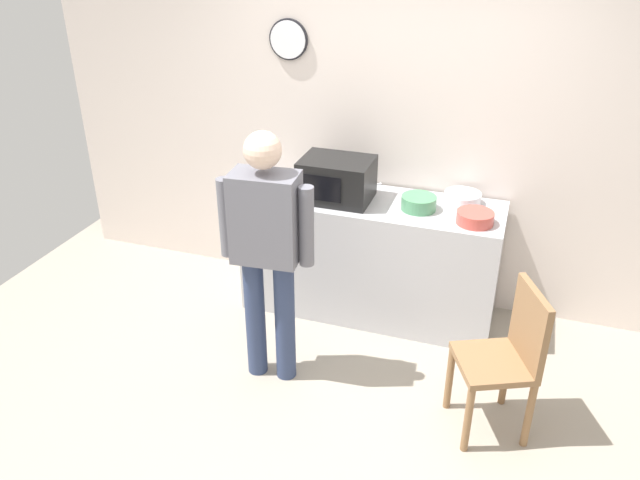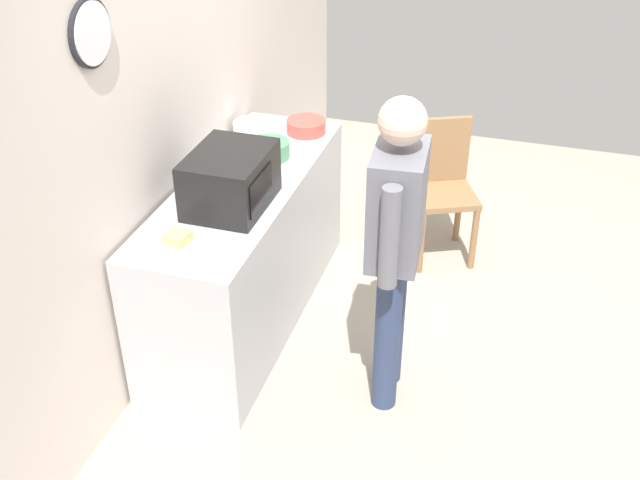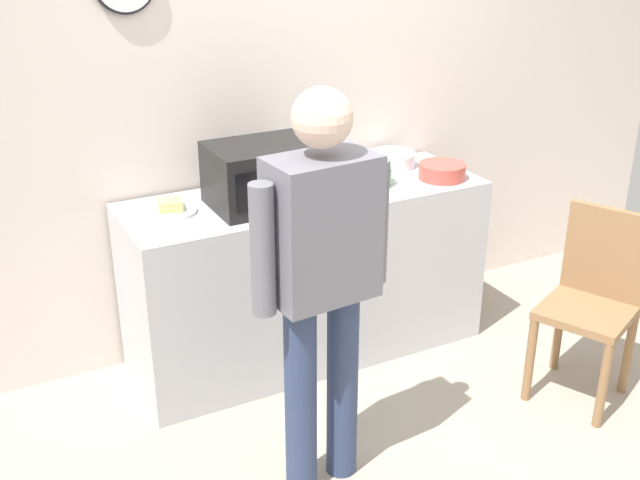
# 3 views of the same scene
# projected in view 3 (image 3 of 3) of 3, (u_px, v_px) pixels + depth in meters

# --- Properties ---
(back_wall) EXTENTS (5.40, 0.13, 2.60)m
(back_wall) POSITION_uv_depth(u_px,v_px,m) (278.00, 101.00, 4.09)
(back_wall) COLOR silver
(back_wall) RESTS_ON ground_plane
(kitchen_counter) EXTENTS (1.86, 0.62, 0.91)m
(kitchen_counter) POSITION_uv_depth(u_px,v_px,m) (307.00, 275.00, 4.11)
(kitchen_counter) COLOR #B7B7BC
(kitchen_counter) RESTS_ON ground_plane
(microwave) EXTENTS (0.50, 0.39, 0.30)m
(microwave) POSITION_uv_depth(u_px,v_px,m) (263.00, 175.00, 3.72)
(microwave) COLOR black
(microwave) RESTS_ON kitchen_counter
(sandwich_plate) EXTENTS (0.25, 0.25, 0.07)m
(sandwich_plate) POSITION_uv_depth(u_px,v_px,m) (170.00, 209.00, 3.67)
(sandwich_plate) COLOR white
(sandwich_plate) RESTS_ON kitchen_counter
(salad_bowl) EXTENTS (0.25, 0.25, 0.08)m
(salad_bowl) POSITION_uv_depth(u_px,v_px,m) (442.00, 171.00, 4.11)
(salad_bowl) COLOR #C64C42
(salad_bowl) RESTS_ON kitchen_counter
(cereal_bowl) EXTENTS (0.24, 0.24, 0.10)m
(cereal_bowl) POSITION_uv_depth(u_px,v_px,m) (368.00, 176.00, 4.02)
(cereal_bowl) COLOR #4C8E60
(cereal_bowl) RESTS_ON kitchen_counter
(mixing_bowl) EXTENTS (0.26, 0.26, 0.08)m
(mixing_bowl) POSITION_uv_depth(u_px,v_px,m) (392.00, 159.00, 4.30)
(mixing_bowl) COLOR white
(mixing_bowl) RESTS_ON kitchen_counter
(fork_utensil) EXTENTS (0.14, 0.13, 0.01)m
(fork_utensil) POSITION_uv_depth(u_px,v_px,m) (271.00, 179.00, 4.11)
(fork_utensil) COLOR silver
(fork_utensil) RESTS_ON kitchen_counter
(spoon_utensil) EXTENTS (0.03, 0.17, 0.01)m
(spoon_utensil) POSITION_uv_depth(u_px,v_px,m) (338.00, 177.00, 4.14)
(spoon_utensil) COLOR silver
(spoon_utensil) RESTS_ON kitchen_counter
(person_standing) EXTENTS (0.59, 0.27, 1.68)m
(person_standing) POSITION_uv_depth(u_px,v_px,m) (322.00, 269.00, 2.95)
(person_standing) COLOR navy
(person_standing) RESTS_ON ground_plane
(wooden_chair) EXTENTS (0.53, 0.53, 0.94)m
(wooden_chair) POSITION_uv_depth(u_px,v_px,m) (594.00, 296.00, 3.74)
(wooden_chair) COLOR olive
(wooden_chair) RESTS_ON ground_plane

